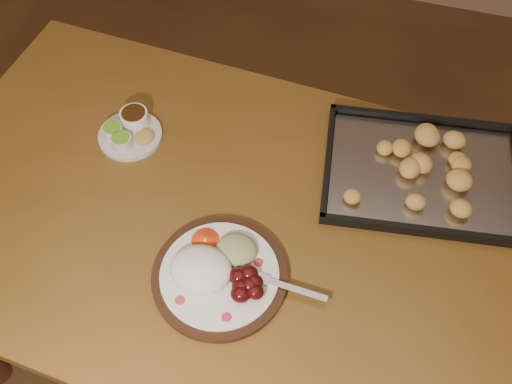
% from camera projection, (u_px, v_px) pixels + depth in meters
% --- Properties ---
extents(ground, '(4.00, 4.00, 0.00)m').
position_uv_depth(ground, '(194.00, 341.00, 1.89)').
color(ground, brown).
rests_on(ground, ground).
extents(dining_table, '(1.55, 0.99, 0.75)m').
position_uv_depth(dining_table, '(235.00, 239.00, 1.36)').
color(dining_table, brown).
rests_on(dining_table, ground).
extents(dinner_plate, '(0.37, 0.28, 0.07)m').
position_uv_depth(dinner_plate, '(218.00, 272.00, 1.18)').
color(dinner_plate, black).
rests_on(dinner_plate, dining_table).
extents(condiment_saucer, '(0.16, 0.16, 0.05)m').
position_uv_depth(condiment_saucer, '(129.00, 131.00, 1.40)').
color(condiment_saucer, beige).
rests_on(condiment_saucer, dining_table).
extents(baking_tray, '(0.50, 0.40, 0.05)m').
position_uv_depth(baking_tray, '(423.00, 172.00, 1.33)').
color(baking_tray, black).
rests_on(baking_tray, dining_table).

